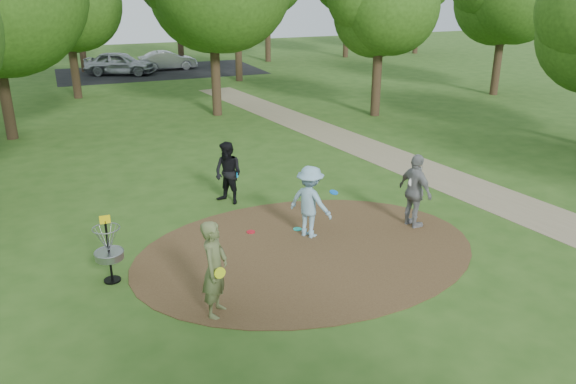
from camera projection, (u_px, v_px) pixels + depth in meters
name	position (u px, v px, depth m)	size (l,w,h in m)	color
ground	(307.00, 251.00, 13.53)	(100.00, 100.00, 0.00)	#2D5119
dirt_clearing	(307.00, 250.00, 13.52)	(8.40, 8.40, 0.02)	#47301C
footpath	(470.00, 188.00, 17.58)	(2.00, 40.00, 0.01)	#8C7A5B
parking_lot	(160.00, 71.00, 40.17)	(14.00, 8.00, 0.01)	black
player_observer_with_disc	(215.00, 269.00, 10.64)	(0.79, 0.86, 1.96)	#5E673C
player_throwing_with_disc	(310.00, 202.00, 13.99)	(1.42, 1.39, 1.86)	#87B2CA
player_walking_with_disc	(228.00, 173.00, 16.14)	(1.07, 1.12, 1.83)	black
player_waiting_with_disc	(415.00, 191.00, 14.54)	(0.61, 1.21, 1.98)	gray
disc_ground_cyan	(297.00, 229.00, 14.65)	(0.22, 0.22, 0.02)	#1AD1BB
disc_ground_red	(251.00, 232.00, 14.48)	(0.22, 0.22, 0.02)	red
car_left	(120.00, 63.00, 38.46)	(1.87, 4.65, 1.59)	#9FA3A7
car_right	(168.00, 60.00, 40.63)	(1.42, 4.08, 1.34)	#A1A1A8
disc_golf_basket	(108.00, 244.00, 11.87)	(0.63, 0.63, 1.54)	black
tree_ring	(236.00, 8.00, 19.96)	(36.79, 45.28, 9.13)	#332316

